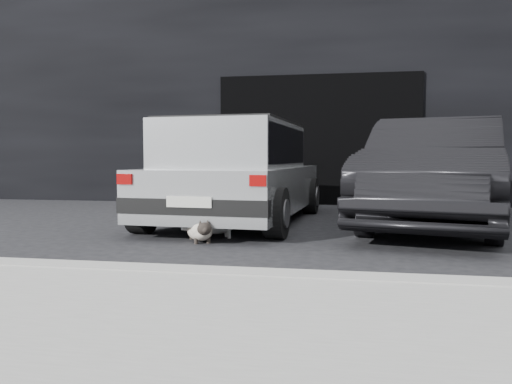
% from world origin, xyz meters
% --- Properties ---
extents(ground, '(80.00, 80.00, 0.00)m').
position_xyz_m(ground, '(0.00, 0.00, 0.00)').
color(ground, black).
rests_on(ground, ground).
extents(building_facade, '(34.00, 4.00, 5.00)m').
position_xyz_m(building_facade, '(1.00, 6.00, 2.50)').
color(building_facade, black).
rests_on(building_facade, ground).
extents(garage_opening, '(4.00, 0.10, 2.60)m').
position_xyz_m(garage_opening, '(1.00, 3.99, 1.30)').
color(garage_opening, black).
rests_on(garage_opening, ground).
extents(curb, '(18.00, 0.25, 0.12)m').
position_xyz_m(curb, '(1.00, -2.60, 0.06)').
color(curb, '#989893').
rests_on(curb, ground).
extents(sidewalk, '(18.00, 2.20, 0.11)m').
position_xyz_m(sidewalk, '(1.00, -3.80, 0.06)').
color(sidewalk, '#989893').
rests_on(sidewalk, ground).
extents(silver_hatchback, '(2.19, 4.07, 1.46)m').
position_xyz_m(silver_hatchback, '(0.01, 0.94, 0.80)').
color(silver_hatchback, silver).
rests_on(silver_hatchback, ground).
extents(second_car, '(2.59, 4.79, 1.50)m').
position_xyz_m(second_car, '(2.77, 1.01, 0.75)').
color(second_car, black).
rests_on(second_car, ground).
extents(cat_siamese, '(0.50, 0.73, 0.28)m').
position_xyz_m(cat_siamese, '(-0.04, -0.78, 0.13)').
color(cat_siamese, beige).
rests_on(cat_siamese, ground).
extents(cat_white, '(0.67, 0.47, 0.35)m').
position_xyz_m(cat_white, '(0.09, -0.48, 0.17)').
color(cat_white, silver).
rests_on(cat_white, ground).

